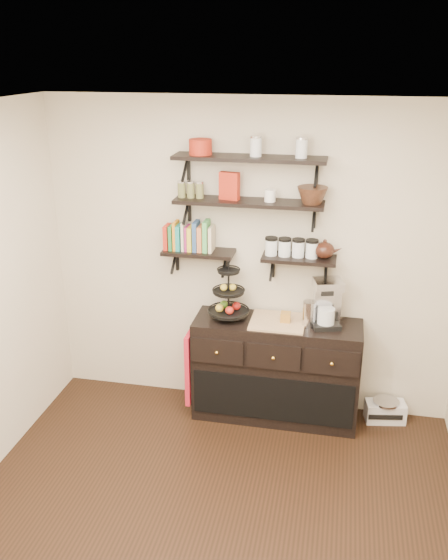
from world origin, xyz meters
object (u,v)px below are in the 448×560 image
(sideboard, at_px, (276,370))
(radio, at_px, (385,411))
(fruit_stand, at_px, (229,299))
(coffee_maker, at_px, (327,303))

(sideboard, relative_size, radio, 3.90)
(sideboard, distance_m, fruit_stand, 0.75)
(sideboard, bearing_deg, radio, 6.02)
(fruit_stand, xyz_separation_m, radio, (1.37, 0.10, -0.98))
(fruit_stand, height_order, coffee_maker, fruit_stand)
(fruit_stand, distance_m, radio, 1.68)
(sideboard, distance_m, radio, 1.02)
(fruit_stand, xyz_separation_m, coffee_maker, (0.81, 0.02, 0.02))
(sideboard, bearing_deg, fruit_stand, 179.50)
(coffee_maker, bearing_deg, sideboard, 168.23)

